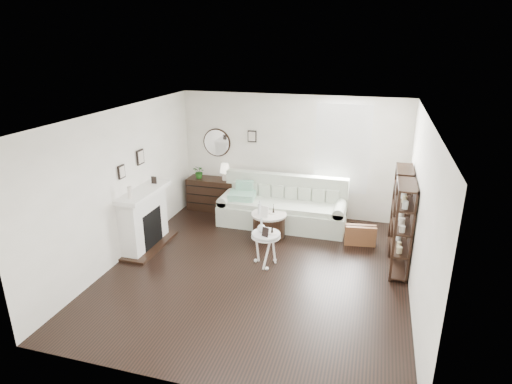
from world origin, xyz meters
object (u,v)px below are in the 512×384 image
(dresser, at_px, (212,194))
(pedestal_table, at_px, (266,236))
(sofa, at_px, (283,209))
(drum_table, at_px, (269,225))

(dresser, bearing_deg, pedestal_table, -49.83)
(sofa, relative_size, drum_table, 3.77)
(sofa, xyz_separation_m, drum_table, (-0.13, -0.68, -0.09))
(sofa, distance_m, pedestal_table, 1.86)
(dresser, relative_size, drum_table, 1.59)
(dresser, distance_m, drum_table, 1.96)
(sofa, distance_m, dresser, 1.82)
(dresser, bearing_deg, drum_table, -33.08)
(pedestal_table, bearing_deg, drum_table, 101.80)
(sofa, bearing_deg, drum_table, -100.97)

